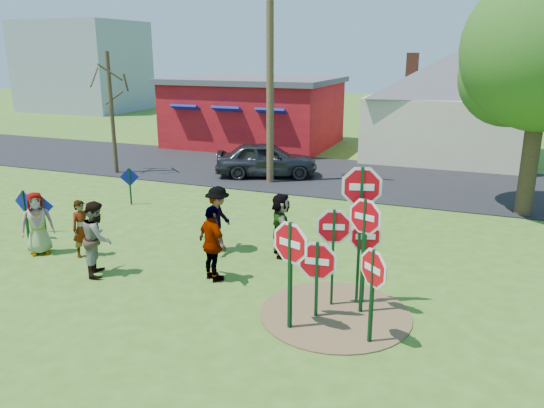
{
  "coord_description": "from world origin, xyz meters",
  "views": [
    {
      "loc": [
        6.96,
        -10.93,
        5.37
      ],
      "look_at": [
        1.96,
        1.79,
        1.42
      ],
      "focal_mm": 35.0,
      "sensor_mm": 36.0,
      "label": 1
    }
  ],
  "objects": [
    {
      "name": "stop_sign_f",
      "position": [
        5.4,
        -1.86,
        1.41
      ],
      "size": [
        0.78,
        0.68,
        2.04
      ],
      "rotation": [
        0.0,
        0.0,
        -0.72
      ],
      "color": "#0E361A",
      "rests_on": "ground"
    },
    {
      "name": "stop_sign_g",
      "position": [
        4.31,
        -0.62,
        1.62
      ],
      "size": [
        1.0,
        0.31,
        2.34
      ],
      "rotation": [
        0.0,
        0.0,
        0.28
      ],
      "color": "#0E361A",
      "rests_on": "ground"
    },
    {
      "name": "distant_building",
      "position": [
        -28.0,
        30.0,
        4.0
      ],
      "size": [
        10.0,
        8.0,
        8.0
      ],
      "primitive_type": "cube",
      "color": "#8C939E",
      "rests_on": "ground"
    },
    {
      "name": "person_c",
      "position": [
        -1.55,
        -1.05,
        0.94
      ],
      "size": [
        1.07,
        1.15,
        1.88
      ],
      "primitive_type": "imported",
      "rotation": [
        0.0,
        0.0,
        2.09
      ],
      "color": "brown",
      "rests_on": "ground"
    },
    {
      "name": "blue_diamond_d",
      "position": [
        -4.59,
        4.45,
        0.84
      ],
      "size": [
        0.63,
        0.3,
        1.36
      ],
      "rotation": [
        0.0,
        0.0,
        0.43
      ],
      "color": "#0E361A",
      "rests_on": "ground"
    },
    {
      "name": "cream_house",
      "position": [
        5.5,
        18.0,
        2.92
      ],
      "size": [
        9.4,
        9.4,
        6.5
      ],
      "color": "beige",
      "rests_on": "ground"
    },
    {
      "name": "bare_tree_west",
      "position": [
        -8.31,
        8.5,
        3.47
      ],
      "size": [
        1.8,
        1.8,
        5.37
      ],
      "color": "#382819",
      "rests_on": "ground"
    },
    {
      "name": "person_f",
      "position": [
        2.25,
        1.73,
        0.88
      ],
      "size": [
        1.3,
        1.66,
        1.76
      ],
      "primitive_type": "imported",
      "rotation": [
        0.0,
        0.0,
        2.13
      ],
      "color": "#245B36",
      "rests_on": "ground"
    },
    {
      "name": "stop_sign_a",
      "position": [
        3.8,
        -1.91,
        1.64
      ],
      "size": [
        1.08,
        0.41,
        2.4
      ],
      "rotation": [
        0.0,
        0.0,
        -0.35
      ],
      "color": "#0E361A",
      "rests_on": "ground"
    },
    {
      "name": "stop_sign_b",
      "position": [
        4.8,
        -0.33,
        2.36
      ],
      "size": [
        1.13,
        0.3,
        3.25
      ],
      "rotation": [
        0.0,
        0.0,
        0.25
      ],
      "color": "#0E361A",
      "rests_on": "ground"
    },
    {
      "name": "stop_sign_e",
      "position": [
        4.15,
        -1.25,
        1.16
      ],
      "size": [
        1.12,
        0.14,
        1.82
      ],
      "rotation": [
        0.0,
        0.0,
        0.1
      ],
      "color": "#0E361A",
      "rests_on": "ground"
    },
    {
      "name": "person_b",
      "position": [
        -2.73,
        -0.24,
        0.79
      ],
      "size": [
        0.59,
        0.68,
        1.57
      ],
      "primitive_type": "imported",
      "rotation": [
        0.0,
        0.0,
        1.13
      ],
      "color": "#2D776A",
      "rests_on": "ground"
    },
    {
      "name": "utility_pole",
      "position": [
        -1.11,
        9.39,
        5.1
      ],
      "size": [
        2.37,
        0.4,
        9.68
      ],
      "rotation": [
        0.0,
        0.0,
        -0.12
      ],
      "color": "#4C3823",
      "rests_on": "ground"
    },
    {
      "name": "suv",
      "position": [
        -1.65,
        10.31,
        0.8
      ],
      "size": [
        4.78,
        3.24,
        1.51
      ],
      "primitive_type": "imported",
      "rotation": [
        0.0,
        0.0,
        1.93
      ],
      "color": "#2E2E33",
      "rests_on": "road"
    },
    {
      "name": "dirt_patch",
      "position": [
        4.5,
        -1.0,
        0.01
      ],
      "size": [
        3.2,
        3.2,
        0.03
      ],
      "primitive_type": "cylinder",
      "color": "brown",
      "rests_on": "ground"
    },
    {
      "name": "blue_diamond_b",
      "position": [
        -5.21,
        0.25,
        0.93
      ],
      "size": [
        0.71,
        0.07,
        1.5
      ],
      "rotation": [
        0.0,
        0.0,
        -0.02
      ],
      "color": "#0E361A",
      "rests_on": "ground"
    },
    {
      "name": "ground",
      "position": [
        0.0,
        0.0,
        0.0
      ],
      "size": [
        120.0,
        120.0,
        0.0
      ],
      "primitive_type": "plane",
      "color": "#3A5F1B",
      "rests_on": "ground"
    },
    {
      "name": "red_building",
      "position": [
        -5.5,
        17.99,
        1.97
      ],
      "size": [
        9.4,
        7.69,
        3.9
      ],
      "color": "maroon",
      "rests_on": "ground"
    },
    {
      "name": "stop_sign_d",
      "position": [
        4.92,
        -0.26,
        1.43
      ],
      "size": [
        0.9,
        0.33,
        2.04
      ],
      "rotation": [
        0.0,
        0.0,
        0.33
      ],
      "color": "#0E361A",
      "rests_on": "ground"
    },
    {
      "name": "person_a",
      "position": [
        -4.0,
        -0.53,
        0.87
      ],
      "size": [
        0.98,
        1.0,
        1.74
      ],
      "primitive_type": "imported",
      "rotation": [
        0.0,
        0.0,
        0.84
      ],
      "color": "#485391",
      "rests_on": "ground"
    },
    {
      "name": "person_d",
      "position": [
        0.5,
        1.44,
        0.92
      ],
      "size": [
        0.69,
        1.19,
        1.85
      ],
      "primitive_type": "imported",
      "rotation": [
        0.0,
        0.0,
        1.57
      ],
      "color": "#38383E",
      "rests_on": "ground"
    },
    {
      "name": "person_e",
      "position": [
        1.28,
        -0.37,
        0.94
      ],
      "size": [
        1.18,
        0.95,
        1.87
      ],
      "primitive_type": "imported",
      "rotation": [
        0.0,
        0.0,
        2.61
      ],
      "color": "#472C4F",
      "rests_on": "ground"
    },
    {
      "name": "blue_diamond_c",
      "position": [
        -5.2,
        0.91,
        0.7
      ],
      "size": [
        0.6,
        0.27,
        1.14
      ],
      "rotation": [
        0.0,
        0.0,
        0.41
      ],
      "color": "#0E361A",
      "rests_on": "ground"
    },
    {
      "name": "road",
      "position": [
        0.0,
        11.5,
        0.02
      ],
      "size": [
        120.0,
        7.5,
        0.04
      ],
      "primitive_type": "cube",
      "color": "black",
      "rests_on": "ground"
    },
    {
      "name": "stop_sign_c",
      "position": [
        4.98,
        -0.73,
        1.87
      ],
      "size": [
        0.97,
        0.36,
        2.66
      ],
      "rotation": [
        0.0,
        0.0,
        -0.34
      ],
      "color": "#0E361A",
      "rests_on": "ground"
    }
  ]
}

